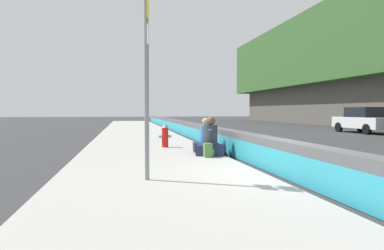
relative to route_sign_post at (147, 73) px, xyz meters
The scene contains 9 objects.
ground_plane 3.72m from the route_sign_post, 85.16° to the right, with size 160.00×160.00×0.00m, color #353538.
sidewalk_strip 2.18m from the route_sign_post, 52.89° to the right, with size 80.00×4.40×0.14m, color #A8A59E.
jersey_barrier 3.48m from the route_sign_post, 85.16° to the right, with size 76.00×0.45×0.85m.
route_sign_post is the anchor object (origin of this frame).
fire_hydrant 6.49m from the route_sign_post, ahead, with size 0.26×0.46×0.88m.
seated_person_foreground 4.50m from the route_sign_post, 30.79° to the right, with size 0.94×1.02×1.17m.
seated_person_middle 5.32m from the route_sign_post, 25.75° to the right, with size 0.75×0.86×1.11m.
backpack 4.16m from the route_sign_post, 31.68° to the right, with size 0.32×0.28×0.40m.
parked_car_fourth 20.90m from the route_sign_post, 46.46° to the right, with size 4.54×2.03×1.71m.
Camera 1 is at (-7.33, 3.41, 1.50)m, focal length 33.96 mm.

